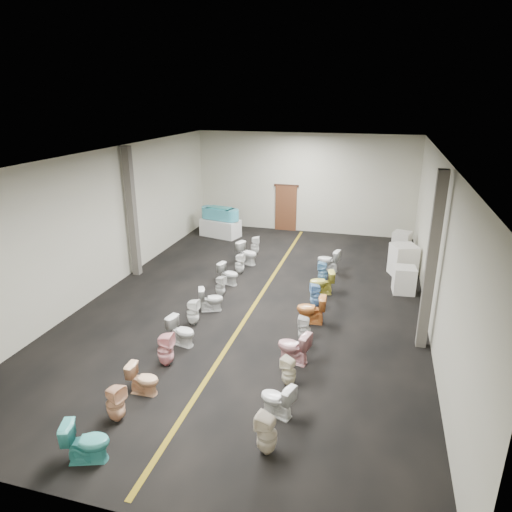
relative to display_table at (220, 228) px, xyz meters
The scene contains 39 objects.
floor 7.07m from the display_table, 60.88° to the right, with size 16.00×16.00×0.00m, color black.
ceiling 8.17m from the display_table, 60.88° to the right, with size 16.00×16.00×0.00m, color black.
wall_back 4.32m from the display_table, 28.06° to the left, with size 10.00×10.00×0.00m, color #BCB9A0.
wall_front 14.70m from the display_table, 76.37° to the right, with size 10.00×10.00×0.00m, color #BCB9A0.
wall_left 6.63m from the display_table, 104.23° to the right, with size 16.00×16.00×0.00m, color #BCB9A0.
wall_right 10.62m from the display_table, 36.17° to the right, with size 16.00×16.00×0.00m, color #BCB9A0.
aisle_stripe 7.07m from the display_table, 60.88° to the right, with size 0.12×15.60×0.01m, color #7C6412.
back_door 3.24m from the display_table, 33.91° to the left, with size 1.00×0.10×2.10m, color #562D19.
door_frame 3.62m from the display_table, 34.06° to the left, with size 1.15×0.08×0.10m, color #331C11.
column_left 5.65m from the display_table, 104.27° to the right, with size 0.25×0.25×4.50m, color #59544C.
column_right 11.37m from the display_table, 43.13° to the right, with size 0.25×0.25×4.50m, color #59544C.
display_table is the anchor object (origin of this frame).
bathtub 0.68m from the display_table, 90.00° to the left, with size 1.83×0.94×0.55m.
appliance_crate_a 8.95m from the display_table, 28.86° to the right, with size 0.67×0.67×0.87m, color silver.
appliance_crate_b 8.31m from the display_table, 19.38° to the right, with size 0.81×0.81×1.12m, color white.
appliance_crate_c 8.00m from the display_table, 11.62° to the right, with size 0.70×0.70×0.79m, color silver.
appliance_crate_d 7.84m from the display_table, ahead, with size 0.64×0.64×0.91m, color silver.
toilet_left_0 13.55m from the display_table, 80.13° to the right, with size 0.44×0.78×0.79m, color teal.
toilet_left_1 12.49m from the display_table, 79.70° to the right, with size 0.36×0.37×0.80m, color #F2B78F.
toilet_left_2 11.59m from the display_table, 78.44° to the right, with size 0.39×0.68×0.69m, color #F2BA8D.
toilet_left_3 10.51m from the display_table, 77.33° to the right, with size 0.38×0.39×0.84m, color #F2A7AD.
toilet_left_4 9.54m from the display_table, 76.25° to the right, with size 0.42×0.74×0.75m, color silver.
toilet_left_5 8.45m from the display_table, 75.48° to the right, with size 0.34×0.35×0.75m, color white.
toilet_left_6 7.58m from the display_table, 72.40° to the right, with size 0.41×0.72×0.73m, color silver.
toilet_left_7 6.58m from the display_table, 70.31° to the right, with size 0.31×0.32×0.69m, color silver.
toilet_left_8 5.61m from the display_table, 67.50° to the right, with size 0.41×0.71×0.73m, color silver.
toilet_left_9 4.70m from the display_table, 61.90° to the right, with size 0.34×0.34×0.75m, color white.
toilet_left_10 3.81m from the display_table, 54.84° to the right, with size 0.46×0.81×0.83m, color silver.
toilet_left_11 2.97m from the display_table, 42.69° to the right, with size 0.34×0.35×0.75m, color white.
toilet_right_0 13.43m from the display_table, 66.78° to the right, with size 0.37×0.37×0.81m, color beige.
toilet_right_1 12.45m from the display_table, 65.13° to the right, with size 0.41×0.72×0.73m, color white.
toilet_right_2 11.54m from the display_table, 62.83° to the right, with size 0.31×0.32×0.69m, color #F1E6C7.
toilet_right_3 10.65m from the display_table, 60.89° to the right, with size 0.46×0.80×0.82m, color #D9999D.
toilet_right_4 9.83m from the display_table, 57.56° to the right, with size 0.32×0.33×0.72m, color silver.
toilet_right_5 8.92m from the display_table, 53.79° to the right, with size 0.46×0.81×0.82m, color orange.
toilet_right_6 8.08m from the display_table, 49.53° to the right, with size 0.34×0.35×0.75m, color #7BAFE4.
toilet_right_7 7.38m from the display_table, 44.17° to the right, with size 0.44×0.77×0.79m, color gold.
toilet_right_8 6.66m from the display_table, 38.73° to the right, with size 0.33×0.34×0.73m, color #70A7D0.
toilet_right_9 6.08m from the display_table, 30.34° to the right, with size 0.46×0.81×0.83m, color silver.
Camera 1 is at (3.42, -12.54, 6.08)m, focal length 32.00 mm.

